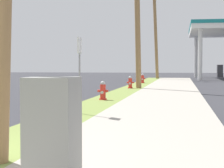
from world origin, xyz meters
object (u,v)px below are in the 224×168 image
object	(u,v)px
fire_hydrant_third	(130,83)
utility_pole_background	(156,35)
fire_hydrant_nearest	(47,110)
street_sign_post	(80,59)
fire_hydrant_second	(103,92)
utility_cabinet	(53,135)
fire_hydrant_fourth	(143,79)

from	to	relation	value
fire_hydrant_third	utility_pole_background	distance (m)	18.68
fire_hydrant_nearest	utility_pole_background	world-z (taller)	utility_pole_background
fire_hydrant_nearest	street_sign_post	xyz separation A→B (m)	(0.21, 2.17, 1.19)
fire_hydrant_nearest	fire_hydrant_second	xyz separation A→B (m)	(-0.04, 6.72, 0.00)
fire_hydrant_second	utility_cabinet	world-z (taller)	utility_cabinet
fire_hydrant_fourth	utility_pole_background	xyz separation A→B (m)	(0.30, 10.87, 4.18)
fire_hydrant_second	street_sign_post	bearing A→B (deg)	-86.92
street_sign_post	utility_pole_background	bearing A→B (deg)	89.76
fire_hydrant_second	utility_cabinet	bearing A→B (deg)	-81.62
utility_cabinet	street_sign_post	bearing A→B (deg)	102.01
fire_hydrant_second	fire_hydrant_third	world-z (taller)	same
fire_hydrant_second	street_sign_post	xyz separation A→B (m)	(0.25, -4.55, 1.19)
fire_hydrant_fourth	utility_cabinet	xyz separation A→B (m)	(1.55, -26.50, 0.24)
fire_hydrant_fourth	street_sign_post	xyz separation A→B (m)	(0.17, -19.99, 1.19)
fire_hydrant_fourth	fire_hydrant_third	bearing A→B (deg)	-90.23
utility_pole_background	street_sign_post	xyz separation A→B (m)	(-0.13, -30.87, -2.99)
street_sign_post	utility_cabinet	bearing A→B (deg)	-77.99
fire_hydrant_fourth	street_sign_post	distance (m)	20.03
utility_pole_background	utility_cabinet	bearing A→B (deg)	-88.07
street_sign_post	fire_hydrant_nearest	bearing A→B (deg)	-95.40
fire_hydrant_third	utility_cabinet	distance (m)	19.24
fire_hydrant_fourth	utility_cabinet	distance (m)	26.55
fire_hydrant_nearest	street_sign_post	world-z (taller)	street_sign_post
fire_hydrant_nearest	street_sign_post	bearing A→B (deg)	84.60
fire_hydrant_third	utility_pole_background	world-z (taller)	utility_pole_background
fire_hydrant_nearest	utility_pole_background	xyz separation A→B (m)	(0.33, 33.03, 4.18)
fire_hydrant_second	street_sign_post	world-z (taller)	street_sign_post
utility_cabinet	utility_pole_background	bearing A→B (deg)	91.93
fire_hydrant_second	street_sign_post	distance (m)	4.71
fire_hydrant_nearest	street_sign_post	size ratio (longest dim) A/B	0.35
fire_hydrant_third	utility_pole_background	bearing A→B (deg)	88.97
fire_hydrant_nearest	utility_pole_background	bearing A→B (deg)	89.42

